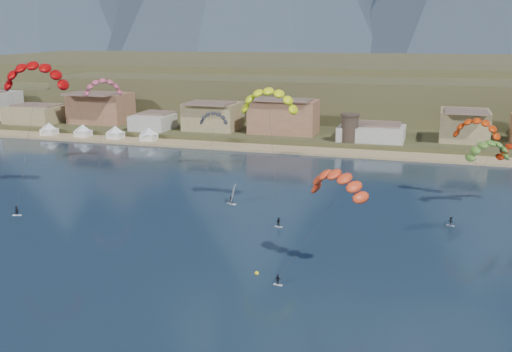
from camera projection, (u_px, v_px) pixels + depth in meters
The scene contains 16 objects.
ground at pixel (186, 304), 80.06m from camera, with size 2400.00×2400.00×0.00m, color #0D1E31.
beach at pixel (328, 152), 178.71m from camera, with size 2200.00×12.00×0.90m.
land at pixel (409, 66), 601.54m from camera, with size 2200.00×900.00×4.00m.
foothills at pixel (422, 86), 288.17m from camera, with size 940.00×210.00×18.00m.
town at pixel (219, 113), 202.94m from camera, with size 400.00×24.00×12.00m.
watchtower at pixel (350, 128), 183.33m from camera, with size 5.82×5.82×8.60m.
beach_tents at pixel (98, 128), 199.15m from camera, with size 43.40×6.40×5.00m.
kitesurfer_red at pixel (35, 71), 125.15m from camera, with size 14.65×18.96×30.96m.
kitesurfer_yellow at pixel (269, 97), 116.81m from camera, with size 11.97×13.33×26.00m.
kitesurfer_orange at pixel (338, 179), 88.18m from camera, with size 12.90×12.31×17.80m.
kitesurfer_green at pixel (488, 148), 118.64m from camera, with size 12.04×16.61×17.77m.
distant_kite_pink at pixel (103, 84), 157.74m from camera, with size 10.68×9.12×24.37m.
distant_kite_dark at pixel (213, 116), 155.01m from camera, with size 8.00×6.37×16.55m.
distant_kite_orange at pixel (477, 125), 124.23m from camera, with size 10.39×6.98×19.37m.
windsurfer at pixel (232, 198), 125.70m from camera, with size 2.44×2.58×4.01m.
buoy at pixel (257, 273), 89.94m from camera, with size 0.64×0.64×0.64m.
Camera 1 is at (29.97, -68.12, 35.25)m, focal length 42.64 mm.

